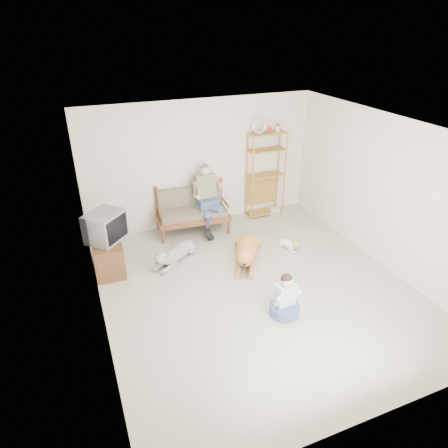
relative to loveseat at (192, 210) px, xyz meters
name	(u,v)px	position (x,y,z in m)	size (l,w,h in m)	color
floor	(256,288)	(0.35, -2.40, -0.49)	(5.50, 5.50, 0.00)	#BAB4A3
ceiling	(263,131)	(0.35, -2.40, 2.21)	(5.50, 5.50, 0.00)	white
wall_back	(201,164)	(0.35, 0.35, 0.86)	(5.00, 5.00, 0.00)	beige
wall_front	(384,332)	(0.35, -5.15, 0.86)	(5.00, 5.00, 0.00)	beige
wall_left	(92,248)	(-2.15, -2.40, 0.86)	(5.50, 5.50, 0.00)	beige
wall_right	(386,194)	(2.85, -2.40, 0.86)	(5.50, 5.50, 0.00)	beige
loveseat	(192,210)	(0.00, 0.00, 0.00)	(1.56, 0.83, 0.95)	brown
man	(208,204)	(0.29, -0.20, 0.18)	(0.55, 0.79, 1.28)	#4C598C
etagere	(266,174)	(1.81, 0.15, 0.50)	(0.86, 0.37, 2.24)	#B88D3A
book_stack	(274,211)	(2.03, 0.07, -0.41)	(0.23, 0.17, 0.15)	silver
tv_stand	(108,255)	(-1.87, -0.88, -0.19)	(0.55, 0.93, 0.60)	brown
crt_tv	(105,227)	(-1.84, -0.85, 0.38)	(0.81, 0.81, 0.53)	slate
wall_outlet	(147,218)	(-0.90, 0.34, -0.19)	(0.12, 0.02, 0.08)	white
golden_retriever	(246,252)	(0.56, -1.55, -0.29)	(0.90, 1.49, 0.49)	#C18843
shaggy_dog	(174,254)	(-0.70, -1.06, -0.33)	(1.07, 0.90, 0.39)	white
terrier	(290,245)	(1.56, -1.48, -0.39)	(0.28, 0.59, 0.23)	white
child	(285,300)	(0.46, -3.15, -0.22)	(0.47, 0.47, 0.73)	#4C598C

